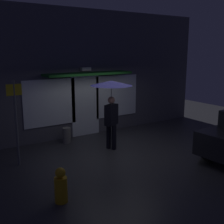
{
  "coord_description": "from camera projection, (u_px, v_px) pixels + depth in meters",
  "views": [
    {
      "loc": [
        -4.75,
        -6.9,
        3.09
      ],
      "look_at": [
        -0.03,
        0.35,
        1.21
      ],
      "focal_mm": 45.42,
      "sensor_mm": 36.0,
      "label": 1
    }
  ],
  "objects": [
    {
      "name": "ground_plane",
      "position": [
        119.0,
        152.0,
        8.84
      ],
      "size": [
        18.0,
        18.0,
        0.0
      ],
      "primitive_type": "plane",
      "color": "#2D2D33"
    },
    {
      "name": "street_sign_post",
      "position": [
        16.0,
        118.0,
        7.53
      ],
      "size": [
        0.4,
        0.07,
        2.34
      ],
      "color": "#595B60",
      "rests_on": "ground"
    },
    {
      "name": "person_with_umbrella",
      "position": [
        111.0,
        95.0,
        8.73
      ],
      "size": [
        1.3,
        1.3,
        2.19
      ],
      "rotation": [
        0.0,
        0.0,
        0.44
      ],
      "color": "black",
      "rests_on": "ground"
    },
    {
      "name": "building_facade",
      "position": [
        83.0,
        74.0,
        10.28
      ],
      "size": [
        10.53,
        1.0,
        4.52
      ],
      "color": "#4C4C56",
      "rests_on": "ground"
    },
    {
      "name": "fire_hydrant",
      "position": [
        61.0,
        186.0,
        5.83
      ],
      "size": [
        0.27,
        0.27,
        0.76
      ],
      "color": "gold",
      "rests_on": "ground"
    },
    {
      "name": "sidewalk_bollard",
      "position": [
        67.0,
        135.0,
        9.64
      ],
      "size": [
        0.28,
        0.28,
        0.53
      ],
      "primitive_type": "cylinder",
      "color": "slate",
      "rests_on": "ground"
    }
  ]
}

